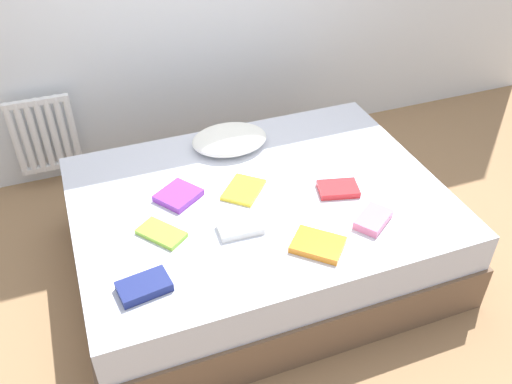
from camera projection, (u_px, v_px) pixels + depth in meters
ground_plane at (259, 261)px, 3.24m from camera, size 8.00×8.00×0.00m
bed at (259, 230)px, 3.09m from camera, size 2.00×1.50×0.50m
radiator at (45, 135)px, 3.59m from camera, size 0.41×0.04×0.53m
pillow at (230, 139)px, 3.28m from camera, size 0.45×0.35×0.10m
textbook_orange at (318, 245)px, 2.60m from camera, size 0.29×0.29×0.03m
textbook_purple at (178, 195)px, 2.90m from camera, size 0.28×0.27×0.04m
textbook_pink at (373, 219)px, 2.74m from camera, size 0.24×0.22×0.04m
textbook_lime at (161, 233)px, 2.67m from camera, size 0.24×0.26×0.02m
textbook_white at (240, 228)px, 2.70m from camera, size 0.22×0.14×0.04m
textbook_red at (338, 189)px, 2.95m from camera, size 0.24×0.19×0.03m
textbook_yellow at (243, 190)px, 2.95m from camera, size 0.29×0.29×0.02m
textbook_navy at (144, 287)px, 2.39m from camera, size 0.24×0.17×0.04m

